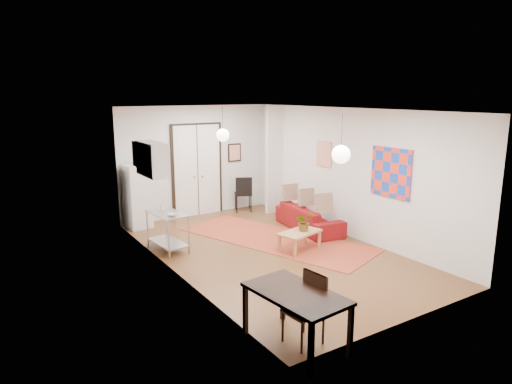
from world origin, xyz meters
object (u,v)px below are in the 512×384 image
coffee_table (300,234)px  dining_table (296,298)px  fridge (137,196)px  kitchen_counter (167,227)px  dining_chair_far (299,302)px  black_side_chair (241,190)px  sofa (309,218)px  dining_chair_near (299,302)px

coffee_table → dining_table: bearing=-128.7°
dining_table → fridge: bearing=90.0°
kitchen_counter → dining_table: size_ratio=0.78×
dining_chair_far → dining_table: bearing=-59.6°
fridge → black_side_chair: (2.98, 0.09, -0.20)m
sofa → dining_chair_far: (-3.27, -3.83, 0.24)m
kitchen_counter → dining_table: kitchen_counter is taller
coffee_table → dining_chair_far: 3.54m
kitchen_counter → dining_chair_far: 4.29m
coffee_table → black_side_chair: black_side_chair is taller
sofa → kitchen_counter: bearing=90.3°
coffee_table → dining_chair_near: (-2.18, -2.79, 0.18)m
dining_chair_near → kitchen_counter: bearing=176.3°
sofa → kitchen_counter: size_ratio=1.83×
coffee_table → fridge: size_ratio=0.65×
black_side_chair → coffee_table: bearing=104.0°
fridge → dining_chair_far: bearing=-96.8°
coffee_table → kitchen_counter: (-2.30, 1.50, 0.15)m
sofa → dining_chair_far: bearing=147.5°
fridge → black_side_chair: size_ratio=1.58×
kitchen_counter → dining_chair_near: 4.29m
dining_chair_far → black_side_chair: bearing=150.2°
fridge → dining_chair_near: (0.13, -6.21, -0.24)m
coffee_table → dining_chair_near: dining_chair_near is taller
dining_chair_near → black_side_chair: bearing=150.2°
dining_chair_far → black_side_chair: black_side_chair is taller
dining_chair_near → dining_chair_far: (0.00, 0.00, 0.00)m
fridge → dining_table: (-0.00, -6.30, -0.11)m
kitchen_counter → dining_table: 4.38m
sofa → coffee_table: bearing=141.7°
dining_chair_near → dining_table: bearing=-59.6°
dining_table → sofa: bearing=49.1°
dining_chair_near → black_side_chair: 6.92m
sofa → dining_table: bearing=147.1°
sofa → coffee_table: (-1.09, -1.04, 0.06)m
dining_chair_near → dining_chair_far: size_ratio=1.00×
dining_table → black_side_chair: 7.05m
dining_chair_near → dining_chair_far: same height
kitchen_counter → black_side_chair: black_side_chair is taller
coffee_table → kitchen_counter: kitchen_counter is taller
kitchen_counter → fridge: 1.94m
sofa → black_side_chair: bearing=17.6°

